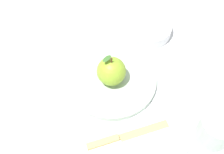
# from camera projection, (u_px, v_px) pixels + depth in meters

# --- Properties ---
(ground_plane) EXTENTS (2.40, 2.40, 0.00)m
(ground_plane) POSITION_uv_depth(u_px,v_px,m) (117.00, 86.00, 0.72)
(ground_plane) COLOR silver
(dinner_plate) EXTENTS (0.22, 0.22, 0.02)m
(dinner_plate) POSITION_uv_depth(u_px,v_px,m) (112.00, 80.00, 0.72)
(dinner_plate) COLOR #B2C6B2
(dinner_plate) RESTS_ON ground_plane
(apple) EXTENTS (0.07, 0.07, 0.08)m
(apple) POSITION_uv_depth(u_px,v_px,m) (111.00, 71.00, 0.68)
(apple) COLOR #8CB22D
(apple) RESTS_ON dinner_plate
(side_bowl) EXTENTS (0.14, 0.14, 0.03)m
(side_bowl) POSITION_uv_depth(u_px,v_px,m) (147.00, 27.00, 0.80)
(side_bowl) COLOR white
(side_bowl) RESTS_ON ground_plane
(cup) EXTENTS (0.08, 0.08, 0.07)m
(cup) POSITION_uv_depth(u_px,v_px,m) (216.00, 129.00, 0.61)
(cup) COLOR #B2C6B2
(cup) RESTS_ON ground_plane
(knife) EXTENTS (0.17, 0.11, 0.01)m
(knife) POSITION_uv_depth(u_px,v_px,m) (122.00, 137.00, 0.64)
(knife) COLOR #D8B766
(knife) RESTS_ON ground_plane
(spoon) EXTENTS (0.16, 0.12, 0.01)m
(spoon) POSITION_uv_depth(u_px,v_px,m) (171.00, 151.00, 0.62)
(spoon) COLOR silver
(spoon) RESTS_ON ground_plane
(linen_napkin) EXTENTS (0.19, 0.18, 0.00)m
(linen_napkin) POSITION_uv_depth(u_px,v_px,m) (86.00, 28.00, 0.82)
(linen_napkin) COLOR silver
(linen_napkin) RESTS_ON ground_plane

